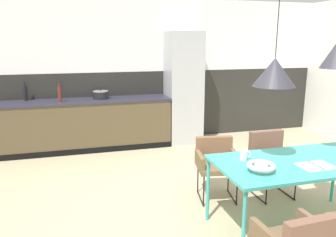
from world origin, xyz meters
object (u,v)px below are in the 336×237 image
at_px(fruit_bowl, 261,166).
at_px(bottle_vinegar_dark, 25,93).
at_px(refrigerator_column, 183,88).
at_px(armchair_near_window, 270,156).
at_px(open_book, 316,166).
at_px(cooking_pot, 101,95).
at_px(dining_table, 300,165).
at_px(bottle_oil_tall, 60,94).
at_px(armchair_head_of_table, 216,159).
at_px(mug_dark_espresso, 244,155).
at_px(pendant_lamp_over_table_near, 274,72).

height_order(fruit_bowl, bottle_vinegar_dark, bottle_vinegar_dark).
bearing_deg(refrigerator_column, armchair_near_window, -82.28).
distance_m(refrigerator_column, open_book, 3.50).
relative_size(cooking_pot, bottle_vinegar_dark, 0.81).
distance_m(dining_table, bottle_oil_tall, 4.01).
bearing_deg(fruit_bowl, armchair_head_of_table, 88.40).
distance_m(armchair_head_of_table, bottle_vinegar_dark, 3.60).
distance_m(fruit_bowl, open_book, 0.58).
distance_m(mug_dark_espresso, cooking_pot, 3.39).
bearing_deg(cooking_pot, refrigerator_column, -1.24).
distance_m(dining_table, armchair_head_of_table, 1.06).
xyz_separation_m(fruit_bowl, mug_dark_espresso, (-0.00, 0.31, -0.00)).
xyz_separation_m(open_book, mug_dark_espresso, (-0.58, 0.34, 0.04)).
relative_size(refrigerator_column, armchair_head_of_table, 2.82).
relative_size(dining_table, mug_dark_espresso, 14.32).
relative_size(fruit_bowl, pendant_lamp_over_table_near, 0.23).
height_order(dining_table, pendant_lamp_over_table_near, pendant_lamp_over_table_near).
height_order(armchair_head_of_table, bottle_vinegar_dark, bottle_vinegar_dark).
bearing_deg(pendant_lamp_over_table_near, cooking_pot, 112.14).
bearing_deg(cooking_pot, bottle_oil_tall, -168.49).
xyz_separation_m(refrigerator_column, open_book, (0.19, -3.48, -0.30)).
height_order(armchair_near_window, bottle_vinegar_dark, bottle_vinegar_dark).
relative_size(bottle_oil_tall, bottle_vinegar_dark, 0.95).
relative_size(open_book, cooking_pot, 1.15).
height_order(refrigerator_column, fruit_bowl, refrigerator_column).
xyz_separation_m(armchair_head_of_table, bottle_oil_tall, (-1.89, 2.29, 0.54)).
bearing_deg(open_book, armchair_near_window, 81.39).
bearing_deg(fruit_bowl, mug_dark_espresso, 90.90).
bearing_deg(armchair_head_of_table, armchair_near_window, -178.33).
distance_m(fruit_bowl, cooking_pot, 3.68).
bearing_deg(armchair_head_of_table, pendant_lamp_over_table_near, 110.15).
distance_m(cooking_pot, pendant_lamp_over_table_near, 3.64).
distance_m(armchair_near_window, bottle_vinegar_dark, 4.17).
bearing_deg(fruit_bowl, cooking_pot, 108.43).
relative_size(refrigerator_column, cooking_pot, 7.62).
bearing_deg(dining_table, mug_dark_espresso, 162.31).
height_order(armchair_near_window, fruit_bowl, fruit_bowl).
height_order(dining_table, open_book, open_book).
relative_size(bottle_oil_tall, pendant_lamp_over_table_near, 0.28).
relative_size(dining_table, armchair_near_window, 2.14).
relative_size(mug_dark_espresso, bottle_vinegar_dark, 0.35).
height_order(armchair_near_window, open_book, armchair_near_window).
xyz_separation_m(armchair_near_window, cooking_pot, (-1.89, 2.53, 0.47)).
bearing_deg(refrigerator_column, pendant_lamp_over_table_near, -93.47).
distance_m(bottle_oil_tall, bottle_vinegar_dark, 0.64).
relative_size(dining_table, pendant_lamp_over_table_near, 1.48).
bearing_deg(armchair_near_window, open_book, 80.90).
bearing_deg(armchair_head_of_table, refrigerator_column, -88.25).
relative_size(cooking_pot, pendant_lamp_over_table_near, 0.24).
distance_m(mug_dark_espresso, bottle_vinegar_dark, 4.12).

